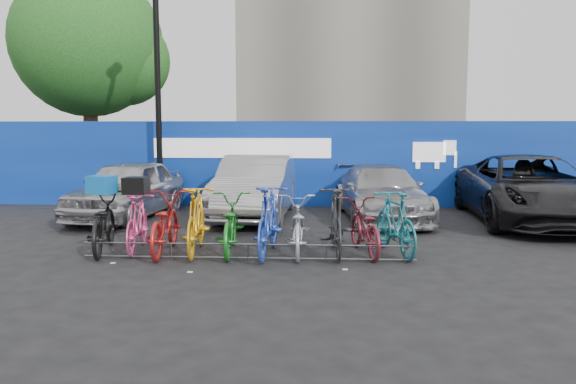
# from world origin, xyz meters

# --- Properties ---
(ground) EXTENTS (100.00, 100.00, 0.00)m
(ground) POSITION_xyz_m (0.00, 0.00, 0.00)
(ground) COLOR black
(ground) RESTS_ON ground
(hoarding) EXTENTS (22.00, 0.18, 2.40)m
(hoarding) POSITION_xyz_m (0.01, 6.00, 1.20)
(hoarding) COLOR navy
(hoarding) RESTS_ON ground
(tree) EXTENTS (5.40, 5.20, 7.80)m
(tree) POSITION_xyz_m (-6.77, 10.06, 5.07)
(tree) COLOR #382314
(tree) RESTS_ON ground
(lamppost) EXTENTS (0.25, 0.50, 6.11)m
(lamppost) POSITION_xyz_m (-3.20, 5.40, 3.27)
(lamppost) COLOR black
(lamppost) RESTS_ON ground
(bike_rack) EXTENTS (5.60, 0.03, 0.30)m
(bike_rack) POSITION_xyz_m (-0.00, -0.60, 0.16)
(bike_rack) COLOR #595B60
(bike_rack) RESTS_ON ground
(car_0) EXTENTS (2.18, 4.42, 1.45)m
(car_0) POSITION_xyz_m (-3.54, 3.72, 0.72)
(car_0) COLOR #B1B0B5
(car_0) RESTS_ON ground
(car_1) EXTENTS (1.81, 4.72, 1.54)m
(car_1) POSITION_xyz_m (-0.38, 3.93, 0.77)
(car_1) COLOR #9F9FA3
(car_1) RESTS_ON ground
(car_2) EXTENTS (2.29, 4.65, 1.30)m
(car_2) POSITION_xyz_m (2.68, 3.91, 0.65)
(car_2) COLOR #A1A2A6
(car_2) RESTS_ON ground
(car_3) EXTENTS (2.92, 5.81, 1.58)m
(car_3) POSITION_xyz_m (6.11, 3.61, 0.79)
(car_3) COLOR black
(car_3) RESTS_ON ground
(bike_0) EXTENTS (1.10, 2.11, 1.05)m
(bike_0) POSITION_xyz_m (-2.68, -0.06, 0.53)
(bike_0) COLOR black
(bike_0) RESTS_ON ground
(bike_1) EXTENTS (0.68, 1.78, 1.04)m
(bike_1) POSITION_xyz_m (-2.08, 0.03, 0.52)
(bike_1) COLOR #E74589
(bike_1) RESTS_ON ground
(bike_2) EXTENTS (0.83, 2.07, 1.07)m
(bike_2) POSITION_xyz_m (-1.55, -0.12, 0.53)
(bike_2) COLOR #A91B1A
(bike_2) RESTS_ON ground
(bike_3) EXTENTS (0.71, 2.02, 1.19)m
(bike_3) POSITION_xyz_m (-0.98, -0.12, 0.59)
(bike_3) COLOR #EDA413
(bike_3) RESTS_ON ground
(bike_4) EXTENTS (0.85, 2.03, 1.04)m
(bike_4) POSITION_xyz_m (-0.40, -0.04, 0.52)
(bike_4) COLOR #1C7A21
(bike_4) RESTS_ON ground
(bike_5) EXTENTS (0.71, 2.07, 1.22)m
(bike_5) POSITION_xyz_m (0.31, -0.18, 0.61)
(bike_5) COLOR blue
(bike_5) RESTS_ON ground
(bike_6) EXTENTS (0.74, 1.93, 1.00)m
(bike_6) POSITION_xyz_m (0.80, -0.05, 0.50)
(bike_6) COLOR #A5A9AD
(bike_6) RESTS_ON ground
(bike_7) EXTENTS (0.65, 2.00, 1.19)m
(bike_7) POSITION_xyz_m (1.48, -0.07, 0.59)
(bike_7) COLOR #272729
(bike_7) RESTS_ON ground
(bike_8) EXTENTS (0.97, 1.92, 0.97)m
(bike_8) POSITION_xyz_m (1.97, 0.02, 0.48)
(bike_8) COLOR maroon
(bike_8) RESTS_ON ground
(bike_9) EXTENTS (0.95, 1.95, 1.13)m
(bike_9) POSITION_xyz_m (2.52, 0.03, 0.56)
(bike_9) COLOR #1A727E
(bike_9) RESTS_ON ground
(cargo_crate) EXTENTS (0.53, 0.47, 0.32)m
(cargo_crate) POSITION_xyz_m (-2.68, -0.06, 1.21)
(cargo_crate) COLOR #0E5FB5
(cargo_crate) RESTS_ON bike_0
(cargo_topcase) EXTENTS (0.42, 0.38, 0.30)m
(cargo_topcase) POSITION_xyz_m (-2.08, 0.03, 1.19)
(cargo_topcase) COLOR black
(cargo_topcase) RESTS_ON bike_1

